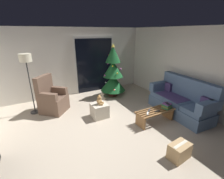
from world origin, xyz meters
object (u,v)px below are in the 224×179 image
at_px(coffee_table, 155,114).
at_px(remote_black, 157,111).
at_px(cell_phone, 168,103).
at_px(cardboard_box_taped_mid_floor, 179,151).
at_px(book_stack, 167,106).
at_px(couch, 181,101).
at_px(remote_graphite, 149,110).
at_px(floor_lamp, 26,64).
at_px(teddy_bear_cream_by_tree, 102,97).
at_px(ottoman, 100,110).
at_px(teddy_bear_honey, 100,100).
at_px(armchair, 52,99).
at_px(remote_white, 148,113).
at_px(christmas_tree, 113,74).

distance_m(coffee_table, remote_black, 0.15).
distance_m(cell_phone, cardboard_box_taped_mid_floor, 1.49).
relative_size(remote_black, book_stack, 0.62).
distance_m(couch, cell_phone, 0.68).
height_order(remote_graphite, floor_lamp, floor_lamp).
height_order(floor_lamp, teddy_bear_cream_by_tree, floor_lamp).
distance_m(ottoman, teddy_bear_honey, 0.32).
bearing_deg(couch, cell_phone, -173.41).
bearing_deg(floor_lamp, teddy_bear_honey, -35.80).
bearing_deg(teddy_bear_cream_by_tree, armchair, -178.39).
bearing_deg(coffee_table, floor_lamp, 142.68).
height_order(remote_black, remote_white, same).
bearing_deg(cell_phone, remote_white, -162.10).
height_order(coffee_table, remote_white, remote_white).
bearing_deg(armchair, book_stack, -37.28).
distance_m(teddy_bear_honey, cardboard_box_taped_mid_floor, 2.34).
height_order(armchair, cardboard_box_taped_mid_floor, armchair).
height_order(remote_graphite, book_stack, book_stack).
distance_m(coffee_table, remote_graphite, 0.22).
bearing_deg(teddy_bear_cream_by_tree, remote_white, -81.64).
relative_size(coffee_table, book_stack, 4.37).
height_order(ottoman, teddy_bear_honey, teddy_bear_honey).
height_order(remote_graphite, ottoman, ottoman).
relative_size(book_stack, teddy_bear_honey, 0.88).
distance_m(floor_lamp, teddy_bear_honey, 2.26).
height_order(book_stack, ottoman, book_stack).
bearing_deg(armchair, teddy_bear_cream_by_tree, 1.61).
relative_size(remote_white, cardboard_box_taped_mid_floor, 0.34).
bearing_deg(christmas_tree, cardboard_box_taped_mid_floor, -96.95).
bearing_deg(book_stack, cardboard_box_taped_mid_floor, -125.80).
height_order(remote_black, teddy_bear_honey, teddy_bear_honey).
bearing_deg(couch, ottoman, 156.57).
bearing_deg(remote_black, christmas_tree, 10.10).
distance_m(cell_phone, teddy_bear_cream_by_tree, 2.35).
height_order(book_stack, armchair, armchair).
height_order(couch, armchair, armchair).
height_order(remote_black, cardboard_box_taped_mid_floor, remote_black).
relative_size(christmas_tree, ottoman, 4.43).
xyz_separation_m(remote_black, armchair, (-2.33, 2.08, 0.03)).
bearing_deg(remote_white, couch, -133.98).
height_order(floor_lamp, cardboard_box_taped_mid_floor, floor_lamp).
relative_size(cell_phone, floor_lamp, 0.08).
bearing_deg(coffee_table, cell_phone, -8.76).
relative_size(remote_black, cardboard_box_taped_mid_floor, 0.34).
xyz_separation_m(armchair, teddy_bear_honey, (1.14, -1.01, 0.12)).
bearing_deg(remote_black, ottoman, 56.81).
relative_size(remote_white, ottoman, 0.35).
bearing_deg(couch, remote_white, -176.97).
bearing_deg(armchair, couch, -30.42).
distance_m(book_stack, teddy_bear_honey, 1.86).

